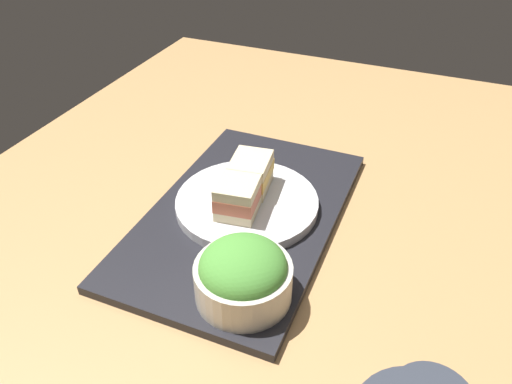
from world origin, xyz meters
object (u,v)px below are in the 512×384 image
(sandwich_near, at_px, (251,173))
(sandwich_far, at_px, (239,196))
(sandwich_plate, at_px, (245,202))
(salad_bowl, at_px, (243,274))

(sandwich_near, bearing_deg, sandwich_far, 6.98)
(sandwich_plate, xyz_separation_m, sandwich_far, (0.03, 0.00, 0.03))
(sandwich_plate, bearing_deg, sandwich_far, 6.98)
(sandwich_near, distance_m, sandwich_far, 0.06)
(sandwich_far, xyz_separation_m, salad_bowl, (0.14, 0.07, -0.01))
(sandwich_plate, distance_m, sandwich_near, 0.05)
(sandwich_plate, height_order, sandwich_near, sandwich_near)
(sandwich_near, relative_size, sandwich_far, 1.05)
(sandwich_near, distance_m, salad_bowl, 0.21)
(sandwich_far, distance_m, salad_bowl, 0.16)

